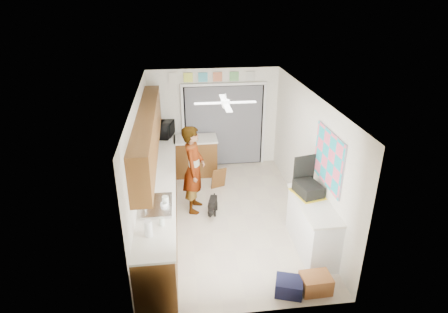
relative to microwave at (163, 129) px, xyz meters
name	(u,v)px	position (x,y,z in m)	size (l,w,h in m)	color
floor	(226,216)	(1.26, -2.24, -1.11)	(5.00, 5.00, 0.00)	#BFAD99
ceiling	(227,96)	(1.26, -2.24, 1.39)	(5.00, 5.00, 0.00)	white
wall_back	(214,119)	(1.26, 0.26, 0.14)	(3.20, 3.20, 0.00)	white
wall_front	(251,241)	(1.26, -4.74, 0.14)	(3.20, 3.20, 0.00)	white
wall_left	(141,165)	(-0.34, -2.24, 0.14)	(5.00, 5.00, 0.00)	white
wall_right	(308,156)	(2.86, -2.24, 0.14)	(5.00, 5.00, 0.00)	white
left_base_cabinets	(160,201)	(-0.04, -2.24, -0.66)	(0.60, 4.80, 0.90)	brown
left_countertop	(159,180)	(-0.03, -2.24, -0.19)	(0.62, 4.80, 0.04)	white
upper_cabinets	(148,133)	(-0.18, -2.04, 0.69)	(0.32, 4.00, 0.80)	brown
sink_basin	(157,206)	(-0.03, -3.24, -0.16)	(0.50, 0.76, 0.06)	silver
faucet	(145,202)	(-0.22, -3.24, -0.06)	(0.03, 0.03, 0.22)	silver
peninsula_base	(196,157)	(0.76, -0.24, -0.66)	(1.00, 0.60, 0.90)	brown
peninsula_top	(195,139)	(0.76, -0.24, -0.19)	(1.04, 0.64, 0.04)	white
back_opening_recess	(224,126)	(1.51, 0.23, -0.06)	(2.00, 0.06, 2.10)	black
curtain_panel	(224,127)	(1.51, 0.19, -0.06)	(1.90, 0.03, 2.05)	slate
door_trim_left	(183,128)	(0.49, 0.20, -0.06)	(0.06, 0.04, 2.10)	white
door_trim_right	(264,125)	(2.53, 0.20, -0.06)	(0.06, 0.04, 2.10)	white
door_trim_head	(224,84)	(1.51, 0.20, 1.01)	(2.10, 0.04, 0.06)	white
header_frame_0	(188,78)	(0.66, 0.23, 1.19)	(0.22, 0.02, 0.22)	#E0F250
header_frame_1	(203,77)	(1.01, 0.23, 1.19)	(0.22, 0.02, 0.22)	#4BB2C8
header_frame_2	(218,77)	(1.36, 0.23, 1.19)	(0.22, 0.02, 0.22)	#D67650
header_frame_3	(234,76)	(1.76, 0.23, 1.19)	(0.22, 0.02, 0.22)	#63A960
header_frame_4	(251,76)	(2.16, 0.23, 1.19)	(0.22, 0.02, 0.22)	beige
route66_sign	(173,78)	(0.31, 0.23, 1.19)	(0.22, 0.02, 0.26)	silver
right_counter_base	(312,227)	(2.61, -3.44, -0.66)	(0.50, 1.40, 0.90)	white
right_counter_top	(314,204)	(2.60, -3.44, -0.19)	(0.54, 1.44, 0.04)	white
abstract_painting	(329,159)	(2.84, -3.24, 0.54)	(0.03, 1.15, 0.95)	#FF5D7D
ceiling_fan	(225,103)	(1.26, -2.04, 1.21)	(1.14, 1.14, 0.24)	white
microwave	(163,129)	(0.00, 0.00, 0.00)	(0.62, 0.42, 0.34)	black
soap_bottle	(154,162)	(-0.14, -1.82, -0.01)	(0.12, 0.12, 0.32)	silver
cup	(164,205)	(0.09, -3.28, -0.12)	(0.12, 0.12, 0.10)	white
jar_a	(165,201)	(0.11, -3.20, -0.09)	(0.11, 0.11, 0.16)	silver
jar_b	(162,221)	(0.07, -3.77, -0.11)	(0.08, 0.08, 0.12)	silver
paper_towel_roll	(148,229)	(-0.12, -4.03, -0.05)	(0.12, 0.12, 0.25)	white
suitcase	(308,189)	(2.58, -3.13, -0.07)	(0.37, 0.49, 0.21)	black
suitcase_rim	(308,194)	(2.58, -3.13, -0.18)	(0.44, 0.58, 0.02)	yellow
suitcase_lid	(304,169)	(2.58, -2.84, 0.18)	(0.42, 0.03, 0.50)	black
cardboard_box	(316,283)	(2.34, -4.44, -0.97)	(0.45, 0.34, 0.28)	#A55C34
navy_crate	(289,286)	(1.93, -4.44, -0.99)	(0.40, 0.33, 0.25)	black
cabinet_door_panel	(219,178)	(1.23, -1.08, -0.85)	(0.35, 0.03, 0.52)	brown
man	(194,169)	(0.64, -1.88, -0.19)	(0.67, 0.44, 1.84)	white
dog	(213,205)	(0.99, -2.09, -0.92)	(0.21, 0.48, 0.38)	black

